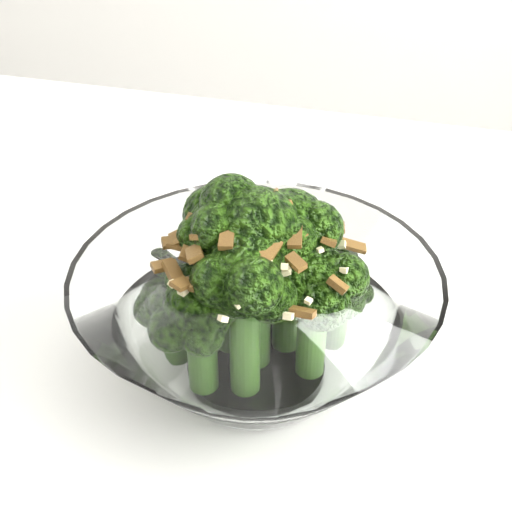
# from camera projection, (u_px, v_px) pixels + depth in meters

# --- Properties ---
(table) EXTENTS (1.21, 0.82, 0.75)m
(table) POSITION_uv_depth(u_px,v_px,m) (29.00, 367.00, 0.56)
(table) COLOR white
(table) RESTS_ON ground
(broccoli_dish) EXTENTS (0.22, 0.22, 0.13)m
(broccoli_dish) POSITION_uv_depth(u_px,v_px,m) (256.00, 310.00, 0.43)
(broccoli_dish) COLOR white
(broccoli_dish) RESTS_ON table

